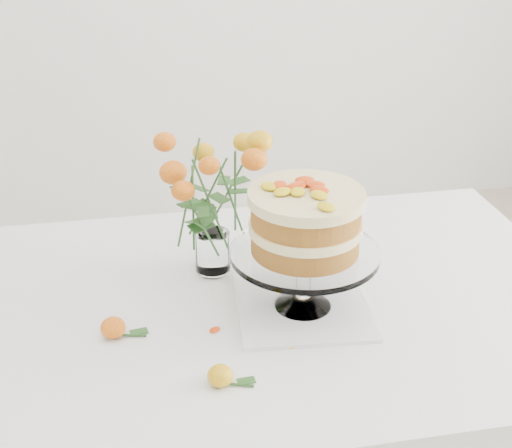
% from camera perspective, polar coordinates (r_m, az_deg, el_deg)
% --- Properties ---
extents(table, '(1.43, 0.93, 0.76)m').
position_cam_1_polar(table, '(1.59, 0.59, -8.42)').
color(table, tan).
rests_on(table, ground).
extents(napkin, '(0.30, 0.30, 0.01)m').
position_cam_1_polar(napkin, '(1.52, 3.75, -6.63)').
color(napkin, white).
rests_on(napkin, table).
extents(cake_stand, '(0.31, 0.31, 0.27)m').
position_cam_1_polar(cake_stand, '(1.42, 3.98, -0.30)').
color(cake_stand, white).
rests_on(cake_stand, napkin).
extents(rose_vase, '(0.26, 0.26, 0.40)m').
position_cam_1_polar(rose_vase, '(1.54, -3.68, 3.76)').
color(rose_vase, white).
rests_on(rose_vase, table).
extents(loose_rose_near, '(0.08, 0.05, 0.04)m').
position_cam_1_polar(loose_rose_near, '(1.31, -2.87, -12.04)').
color(loose_rose_near, yellow).
rests_on(loose_rose_near, table).
extents(loose_rose_far, '(0.09, 0.05, 0.04)m').
position_cam_1_polar(loose_rose_far, '(1.45, -11.35, -8.14)').
color(loose_rose_far, '#BF3709').
rests_on(loose_rose_far, table).
extents(stray_petal_a, '(0.03, 0.02, 0.00)m').
position_cam_1_polar(stray_petal_a, '(1.45, -3.32, -8.46)').
color(stray_petal_a, yellow).
rests_on(stray_petal_a, table).
extents(stray_petal_b, '(0.03, 0.02, 0.00)m').
position_cam_1_polar(stray_petal_b, '(1.43, 0.91, -8.96)').
color(stray_petal_b, yellow).
rests_on(stray_petal_b, table).
extents(stray_petal_c, '(0.03, 0.02, 0.00)m').
position_cam_1_polar(stray_petal_c, '(1.41, 2.86, -9.71)').
color(stray_petal_c, yellow).
rests_on(stray_petal_c, table).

